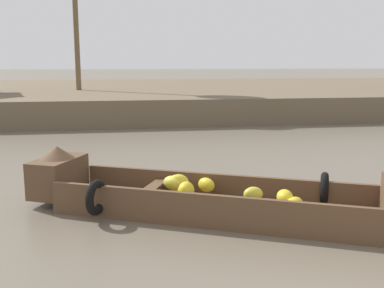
% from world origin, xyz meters
% --- Properties ---
extents(ground_plane, '(300.00, 300.00, 0.00)m').
position_xyz_m(ground_plane, '(0.00, 10.00, 0.00)').
color(ground_plane, '#665B4C').
extents(riverbank_strip, '(160.00, 20.00, 0.98)m').
position_xyz_m(riverbank_strip, '(0.00, 23.70, 0.49)').
color(riverbank_strip, brown).
rests_on(riverbank_strip, ground).
extents(banana_boat, '(5.69, 3.37, 0.91)m').
position_xyz_m(banana_boat, '(-0.73, 4.63, 0.30)').
color(banana_boat, brown).
rests_on(banana_boat, ground).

